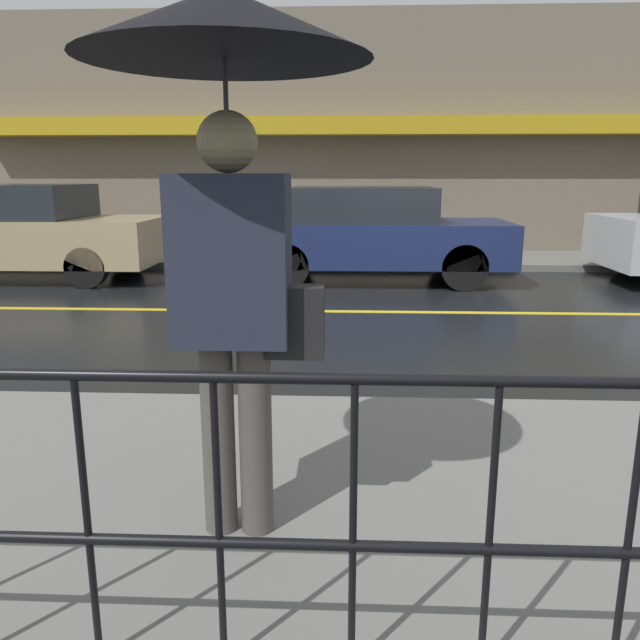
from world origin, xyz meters
name	(u,v)px	position (x,y,z in m)	size (l,w,h in m)	color
ground_plane	(416,312)	(0.00, 0.00, 0.00)	(80.00, 80.00, 0.00)	black
sidewalk_near	(516,507)	(0.00, -4.76, 0.06)	(28.00, 2.77, 0.12)	slate
sidewalk_far	(392,259)	(0.00, 4.45, 0.06)	(28.00, 2.16, 0.12)	slate
lane_marking	(416,312)	(0.00, 0.00, 0.00)	(25.20, 0.12, 0.01)	gold
building_storefront	(391,136)	(0.00, 5.65, 2.44)	(28.00, 0.85, 4.84)	#706656
railing_foreground	(634,495)	(0.00, -5.89, 0.76)	(12.00, 0.04, 1.00)	black
pedestrian	(228,116)	(-1.32, -5.10, 1.90)	(1.13, 1.13, 2.23)	#4C4742
car_tan	(20,231)	(-6.18, 2.33, 0.77)	(4.42, 1.88, 1.51)	tan
car_navy	(370,233)	(-0.50, 2.33, 0.76)	(4.22, 1.80, 1.47)	#19234C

